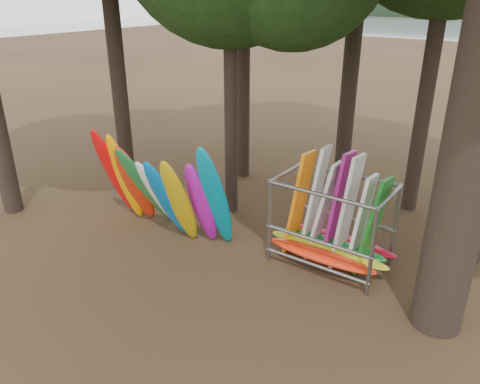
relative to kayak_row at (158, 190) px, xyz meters
The scene contains 3 objects.
ground 2.66m from the kayak_row, 12.61° to the right, with size 120.00×120.00×0.00m, color #47331E.
kayak_row is the anchor object (origin of this frame).
storage_rack 4.64m from the kayak_row, 16.80° to the left, with size 3.11×1.52×2.85m.
Camera 1 is at (6.12, -7.56, 6.24)m, focal length 35.00 mm.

